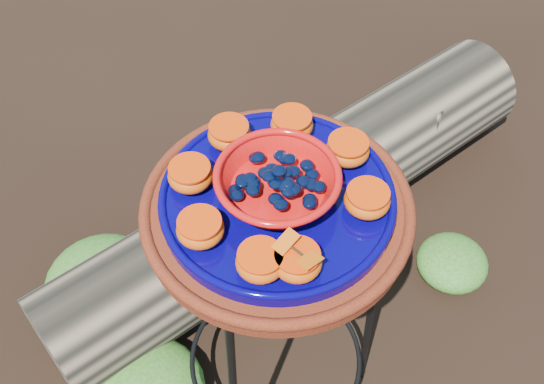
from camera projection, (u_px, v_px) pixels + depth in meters
ground at (276, 383)px, 1.73m from camera, size 60.00×60.00×0.00m
plant_stand at (276, 316)px, 1.46m from camera, size 0.44×0.44×0.70m
terracotta_saucer at (277, 212)px, 1.17m from camera, size 0.46×0.46×0.04m
cobalt_plate at (277, 201)px, 1.15m from camera, size 0.39×0.39×0.03m
red_bowl at (277, 185)px, 1.11m from camera, size 0.20×0.20×0.05m
glass_gems at (278, 169)px, 1.08m from camera, size 0.15×0.15×0.03m
orange_half_0 at (297, 262)px, 1.03m from camera, size 0.08×0.08×0.04m
orange_half_1 at (367, 200)px, 1.10m from camera, size 0.08×0.08×0.04m
orange_half_2 at (348, 150)px, 1.17m from camera, size 0.08×0.08×0.04m
orange_half_3 at (292, 125)px, 1.21m from camera, size 0.08×0.08×0.04m
orange_half_4 at (229, 134)px, 1.20m from camera, size 0.08×0.08×0.04m
orange_half_5 at (190, 175)px, 1.14m from camera, size 0.08×0.08×0.04m
orange_half_6 at (200, 229)px, 1.07m from camera, size 0.08×0.08×0.04m
orange_half_7 at (260, 262)px, 1.03m from camera, size 0.08×0.08×0.04m
butterfly at (298, 251)px, 1.01m from camera, size 0.10×0.07×0.02m
driftwood_log at (298, 195)px, 1.93m from camera, size 1.56×0.46×0.29m
foliage_right at (452, 262)px, 1.90m from camera, size 0.20×0.20×0.10m
foliage_back at (103, 282)px, 1.83m from camera, size 0.31×0.31×0.16m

